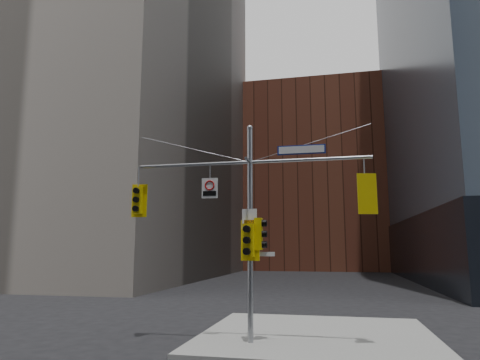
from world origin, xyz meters
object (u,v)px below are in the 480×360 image
at_px(street_sign_blade, 301,150).
at_px(traffic_light_pole_front, 249,240).
at_px(traffic_light_pole_side, 260,234).
at_px(traffic_light_east_arm, 365,194).
at_px(traffic_light_west_arm, 138,200).
at_px(regulatory_sign_arm, 210,187).
at_px(signal_assembly, 250,209).

bearing_deg(street_sign_blade, traffic_light_pole_front, -171.54).
distance_m(traffic_light_pole_side, street_sign_blade, 3.12).
height_order(traffic_light_east_arm, traffic_light_pole_front, traffic_light_east_arm).
distance_m(traffic_light_west_arm, traffic_light_pole_side, 4.56).
distance_m(traffic_light_pole_front, street_sign_blade, 3.47).
relative_size(traffic_light_pole_front, regulatory_sign_arm, 1.89).
bearing_deg(regulatory_sign_arm, signal_assembly, -1.98).
distance_m(traffic_light_pole_side, regulatory_sign_arm, 2.35).
height_order(traffic_light_east_arm, traffic_light_pole_side, traffic_light_east_arm).
bearing_deg(regulatory_sign_arm, traffic_light_west_arm, 176.48).
distance_m(traffic_light_pole_side, traffic_light_pole_front, 0.47).
height_order(traffic_light_west_arm, traffic_light_east_arm, traffic_light_east_arm).
bearing_deg(traffic_light_pole_side, traffic_light_west_arm, 90.10).
xyz_separation_m(signal_assembly, traffic_light_west_arm, (-4.07, 0.01, 0.38)).
relative_size(signal_assembly, regulatory_sign_arm, 11.47).
distance_m(traffic_light_west_arm, traffic_light_pole_front, 4.32).
xyz_separation_m(traffic_light_east_arm, regulatory_sign_arm, (-5.13, -0.02, 0.37)).
height_order(street_sign_blade, regulatory_sign_arm, street_sign_blade).
distance_m(traffic_light_west_arm, traffic_light_east_arm, 7.80).
bearing_deg(street_sign_blade, traffic_light_pole_side, 179.51).
height_order(signal_assembly, traffic_light_pole_side, signal_assembly).
bearing_deg(traffic_light_pole_front, traffic_light_west_arm, -178.22).
relative_size(signal_assembly, traffic_light_west_arm, 6.74).
bearing_deg(signal_assembly, traffic_light_west_arm, 179.82).
relative_size(traffic_light_pole_side, traffic_light_pole_front, 0.79).
relative_size(signal_assembly, traffic_light_east_arm, 6.23).
relative_size(traffic_light_west_arm, traffic_light_east_arm, 0.92).
xyz_separation_m(traffic_light_pole_side, street_sign_blade, (1.42, -0.00, 2.77)).
bearing_deg(traffic_light_pole_side, street_sign_blade, -89.99).
height_order(traffic_light_pole_front, street_sign_blade, street_sign_blade).
height_order(traffic_light_west_arm, traffic_light_pole_side, traffic_light_west_arm).
bearing_deg(traffic_light_east_arm, street_sign_blade, -14.46).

